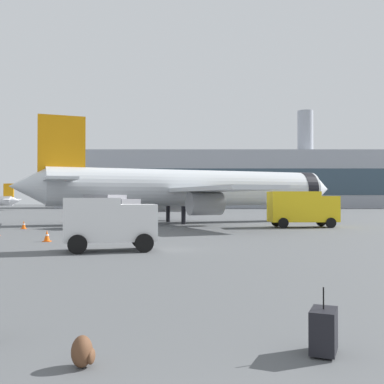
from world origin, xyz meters
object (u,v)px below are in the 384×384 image
Objects in this scene: service_truck at (111,210)px; safety_cone_near at (144,218)px; safety_cone_outer at (47,236)px; airplane_at_gate at (191,188)px; fuel_truck at (302,207)px; cargo_van at (109,221)px; traveller_backpack at (83,352)px; safety_cone_mid at (23,225)px; rolling_suitcase at (323,331)px.

service_truck is 11.67m from safety_cone_near.
safety_cone_near is 23.90m from safety_cone_outer.
airplane_at_gate reaches higher than service_truck.
fuel_truck is at bearing 5.18° from service_truck.
cargo_van is at bearing -80.26° from service_truck.
fuel_truck reaches higher than safety_cone_outer.
airplane_at_gate reaches higher than safety_cone_near.
traveller_backpack is (2.40, -15.49, -1.22)m from cargo_van.
safety_cone_mid is (-8.91, -12.24, -0.06)m from safety_cone_near.
airplane_at_gate is at bearing 52.63° from service_truck.
traveller_backpack is (5.32, -32.52, -1.37)m from service_truck.
safety_cone_outer is (-1.67, -12.17, -1.27)m from service_truck.
safety_cone_near is 44.16m from traveller_backpack.
cargo_van is at bearing -126.82° from fuel_truck.
cargo_van is at bearing -58.01° from safety_cone_mid.
service_truck is 32.98m from traveller_backpack.
traveller_backpack is (12.57, -31.77, -0.11)m from safety_cone_mid.
safety_cone_outer is 21.51m from traveller_backpack.
fuel_truck reaches higher than traveller_backpack.
service_truck reaches higher than safety_cone_mid.
service_truck is 33.25m from rolling_suitcase.
cargo_van is 5.68× the size of safety_cone_near.
airplane_at_gate is at bearing -25.36° from safety_cone_near.
safety_cone_outer is (-4.59, 4.86, -1.11)m from cargo_van.
cargo_van is (-13.89, -18.56, -0.32)m from fuel_truck.
airplane_at_gate is 31.25× the size of rolling_suitcase.
safety_cone_mid is 34.16m from traveller_backpack.
airplane_at_gate is 41.71m from traveller_backpack.
traveller_backpack is at bearing -171.42° from rolling_suitcase.
service_truck is at bearing 105.97° from rolling_suitcase.
safety_cone_outer reaches higher than traveller_backpack.
rolling_suitcase is at bearing -80.24° from safety_cone_near.
service_truck is 7.39m from safety_cone_mid.
service_truck is 1.09× the size of cargo_van.
service_truck is at bearing -98.25° from safety_cone_near.
safety_cone_near is 1.73× the size of traveller_backpack.
airplane_at_gate is at bearing 87.84° from traveller_backpack.
safety_cone_near is (-15.15, 9.97, -1.36)m from fuel_truck.
airplane_at_gate is 11.53m from service_truck.
airplane_at_gate is at bearing 93.15° from rolling_suitcase.
rolling_suitcase is at bearing -86.85° from airplane_at_gate.
airplane_at_gate is at bearing 142.95° from fuel_truck.
safety_cone_outer is (-3.34, -23.67, -0.07)m from safety_cone_near.
airplane_at_gate is at bearing 34.65° from safety_cone_mid.
service_truck reaches higher than rolling_suitcase.
service_truck is 12.35m from safety_cone_outer.
service_truck is 6.20× the size of safety_cone_near.
fuel_truck is 7.39× the size of safety_cone_near.
safety_cone_near is 44.07m from rolling_suitcase.
traveller_backpack is (6.99, -20.35, -0.11)m from safety_cone_outer.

